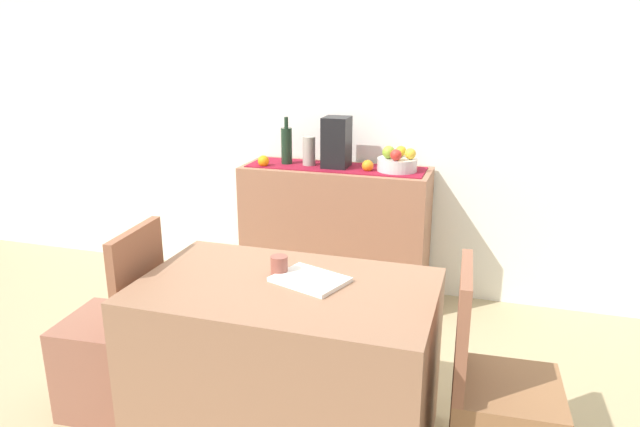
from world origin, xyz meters
TOP-DOWN VIEW (x-y plane):
  - ground_plane at (0.00, 0.00)m, footprint 6.40×6.40m
  - room_wall_rear at (0.00, 1.18)m, footprint 6.40×0.06m
  - sideboard_console at (-0.07, 0.92)m, footprint 1.21×0.42m
  - table_runner at (-0.07, 0.92)m, footprint 1.13×0.32m
  - fruit_bowl at (0.32, 0.92)m, footprint 0.25×0.25m
  - apple_upper at (0.27, 0.89)m, footprint 0.08×0.08m
  - apple_rear at (0.33, 0.98)m, footprint 0.07×0.07m
  - apple_left at (0.32, 0.84)m, footprint 0.07×0.07m
  - apple_center at (0.40, 0.91)m, footprint 0.07×0.07m
  - wine_bottle at (-0.41, 0.92)m, footprint 0.07×0.07m
  - coffee_maker at (-0.07, 0.92)m, footprint 0.16×0.18m
  - ceramic_vase at (-0.25, 0.92)m, footprint 0.08×0.08m
  - orange_loose_end at (-0.53, 0.81)m, footprint 0.07×0.07m
  - orange_loose_far at (0.14, 0.87)m, footprint 0.07×0.07m
  - dining_table at (0.14, -0.58)m, footprint 1.20×0.73m
  - open_book at (0.22, -0.52)m, footprint 0.33×0.29m
  - coffee_cup at (0.08, -0.49)m, footprint 0.07×0.07m
  - chair_near_window at (-0.72, -0.58)m, footprint 0.43×0.43m
  - chair_by_corner at (1.00, -0.58)m, footprint 0.42×0.42m

SIDE VIEW (x-z plane):
  - ground_plane at x=0.00m, z-range -0.02..0.00m
  - chair_near_window at x=-0.72m, z-range -0.18..0.72m
  - chair_by_corner at x=1.00m, z-range -0.18..0.72m
  - dining_table at x=0.14m, z-range 0.00..0.74m
  - sideboard_console at x=-0.07m, z-range 0.00..0.89m
  - open_book at x=0.22m, z-range 0.74..0.76m
  - coffee_cup at x=0.08m, z-range 0.74..0.82m
  - table_runner at x=-0.07m, z-range 0.89..0.90m
  - orange_loose_far at x=0.14m, z-range 0.89..0.96m
  - orange_loose_end at x=-0.53m, z-range 0.89..0.96m
  - fruit_bowl at x=0.32m, z-range 0.90..0.98m
  - ceramic_vase at x=-0.25m, z-range 0.89..1.08m
  - apple_rear at x=0.33m, z-range 0.98..1.04m
  - apple_center at x=0.40m, z-range 0.98..1.05m
  - apple_left at x=0.32m, z-range 0.98..1.05m
  - apple_upper at x=0.27m, z-range 0.98..1.06m
  - wine_bottle at x=-0.41m, z-range 0.86..1.17m
  - coffee_maker at x=-0.07m, z-range 0.89..1.22m
  - room_wall_rear at x=0.00m, z-range 0.00..2.70m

